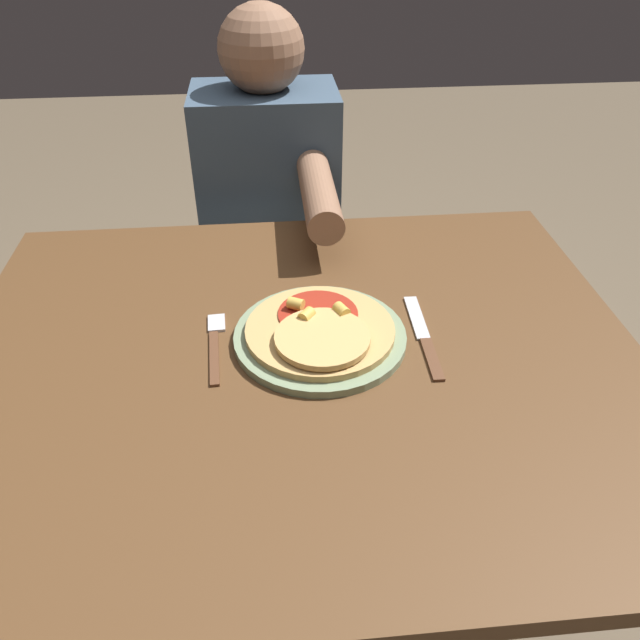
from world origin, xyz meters
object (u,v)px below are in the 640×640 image
Objects in this scene: dining_table at (301,406)px; pizza at (320,330)px; person_diner at (271,216)px; fork at (215,342)px; plate at (320,337)px; knife at (424,337)px.

pizza is at bearing 36.81° from dining_table.
fork is at bearing -99.57° from person_diner.
plate is 0.17m from fork.
dining_table is 4.91× the size of knife.
dining_table is 0.23m from knife.
fork reaches higher than dining_table.
fork and knife have the same top height.
fork is at bearing 175.82° from pizza.
dining_table is 0.95× the size of person_diner.
plate is 0.63m from person_diner.
fork is 0.63m from person_diner.
pizza is at bearing -4.18° from fork.
dining_table is at bearing -87.45° from person_diner.
dining_table is 0.18m from fork.
fork is 0.80× the size of knife.
pizza is (-0.00, -0.01, 0.02)m from plate.
pizza is 0.64m from person_diner.
knife reaches higher than dining_table.
plate is 0.02m from pizza.
person_diner is at bearing 92.55° from dining_table.
person_diner is (-0.06, 0.62, -0.11)m from pizza.
fork is (-0.13, 0.04, 0.12)m from dining_table.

